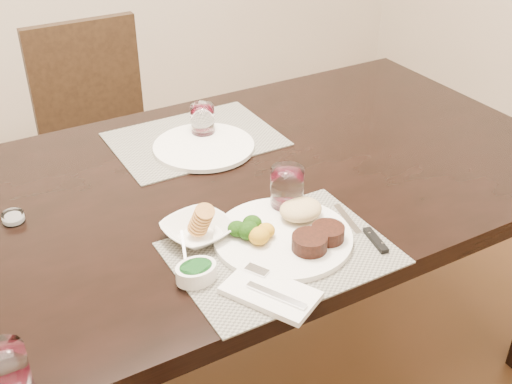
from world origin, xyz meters
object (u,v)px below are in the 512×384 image
cracker_bowl (197,230)px  far_plate (204,147)px  wine_glass_near (287,191)px  steak_knife (369,235)px  dinner_plate (289,232)px  chair_far (101,131)px

cracker_bowl → far_plate: (0.20, 0.37, -0.01)m
wine_glass_near → steak_knife: bearing=-62.1°
cracker_bowl → dinner_plate: bearing=-31.2°
chair_far → steak_knife: 1.36m
dinner_plate → wine_glass_near: wine_glass_near is taller
steak_knife → cracker_bowl: 0.38m
steak_knife → wine_glass_near: bearing=129.3°
dinner_plate → cracker_bowl: size_ratio=1.78×
steak_knife → cracker_bowl: bearing=162.0°
dinner_plate → far_plate: dinner_plate is taller
wine_glass_near → chair_far: bearing=96.1°
cracker_bowl → chair_far: bearing=84.3°
chair_far → steak_knife: (0.22, -1.32, 0.26)m
wine_glass_near → far_plate: 0.38m
chair_far → far_plate: 0.80m
chair_far → dinner_plate: (0.06, -1.24, 0.27)m
far_plate → chair_far: bearing=96.3°
chair_far → dinner_plate: 1.27m
dinner_plate → cracker_bowl: (-0.17, 0.11, 0.00)m
steak_knife → dinner_plate: bearing=164.1°
chair_far → wine_glass_near: size_ratio=8.28×
chair_far → cracker_bowl: bearing=-95.7°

